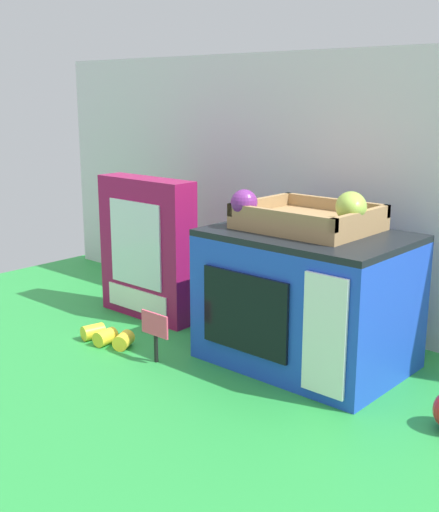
{
  "coord_description": "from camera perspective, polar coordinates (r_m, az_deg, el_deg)",
  "views": [
    {
      "loc": [
        0.84,
        -1.0,
        0.51
      ],
      "look_at": [
        -0.04,
        -0.01,
        0.18
      ],
      "focal_mm": 46.31,
      "sensor_mm": 36.0,
      "label": 1
    }
  ],
  "objects": [
    {
      "name": "price_sign",
      "position": [
        1.27,
        -5.59,
        -6.34
      ],
      "size": [
        0.07,
        0.01,
        0.1
      ],
      "color": "black",
      "rests_on": "ground"
    },
    {
      "name": "loose_toy_banana",
      "position": [
        1.4,
        -9.67,
        -6.87
      ],
      "size": [
        0.13,
        0.06,
        0.03
      ],
      "color": "yellow",
      "rests_on": "ground"
    },
    {
      "name": "ground_plane",
      "position": [
        1.4,
        1.6,
        -7.26
      ],
      "size": [
        1.7,
        1.7,
        0.0
      ],
      "primitive_type": "plane",
      "color": "green",
      "rests_on": "ground"
    },
    {
      "name": "food_groups_crate",
      "position": [
        1.25,
        7.78,
        3.34
      ],
      "size": [
        0.25,
        0.2,
        0.08
      ],
      "color": "#A37F51",
      "rests_on": "toy_microwave"
    },
    {
      "name": "toy_microwave",
      "position": [
        1.26,
        7.51,
        -3.68
      ],
      "size": [
        0.37,
        0.26,
        0.26
      ],
      "color": "blue",
      "rests_on": "ground"
    },
    {
      "name": "cookie_set_box",
      "position": [
        1.51,
        -6.29,
        0.64
      ],
      "size": [
        0.26,
        0.07,
        0.32
      ],
      "color": "#99144C",
      "rests_on": "ground"
    },
    {
      "name": "display_back_panel",
      "position": [
        1.5,
        7.33,
        5.83
      ],
      "size": [
        1.61,
        0.03,
        0.59
      ],
      "primitive_type": "cube",
      "color": "silver",
      "rests_on": "ground"
    }
  ]
}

